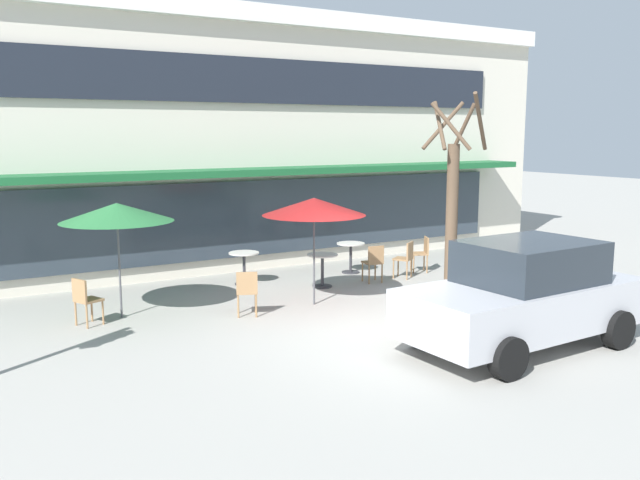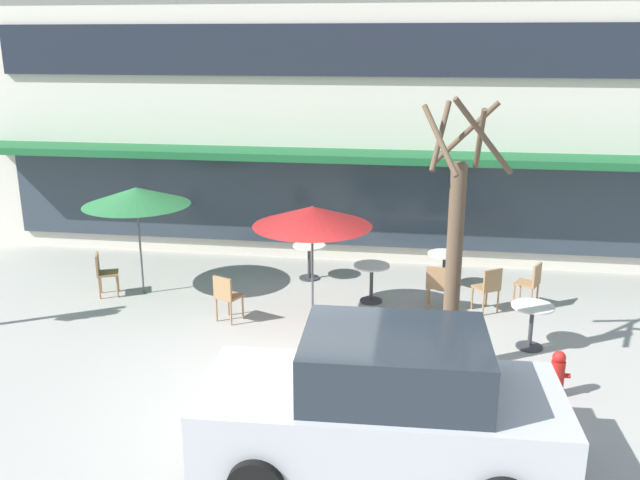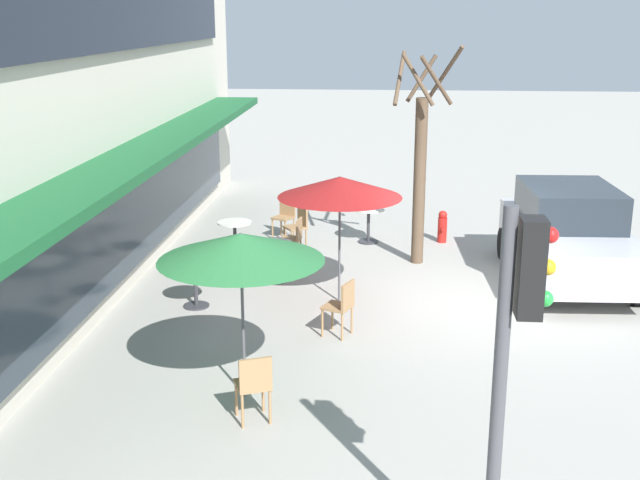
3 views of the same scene
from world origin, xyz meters
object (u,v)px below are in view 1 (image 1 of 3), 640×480
at_px(cafe_chair_0, 422,251).
at_px(cafe_chair_4, 374,261).
at_px(cafe_table_streetside, 351,253).
at_px(patio_umbrella_cream_folded, 314,207).
at_px(cafe_table_by_tree, 244,263).
at_px(parked_sedan, 524,295).
at_px(patio_umbrella_green_folded, 117,212).
at_px(cafe_chair_2, 85,298).
at_px(cafe_table_near_wall, 322,265).
at_px(cafe_chair_3, 247,290).
at_px(fire_hydrant, 524,285).
at_px(cafe_table_mid_patio, 466,265).
at_px(cafe_chair_1, 406,257).
at_px(street_tree, 452,209).

distance_m(cafe_chair_0, cafe_chair_4, 1.82).
distance_m(cafe_table_streetside, patio_umbrella_cream_folded, 3.61).
bearing_deg(cafe_table_by_tree, parked_sedan, -73.04).
height_order(cafe_chair_4, parked_sedan, parked_sedan).
bearing_deg(patio_umbrella_green_folded, cafe_table_streetside, 11.55).
bearing_deg(cafe_chair_0, cafe_chair_2, -175.53).
xyz_separation_m(cafe_table_streetside, patio_umbrella_green_folded, (-6.05, -1.24, 1.51)).
distance_m(cafe_table_near_wall, cafe_chair_3, 2.88).
bearing_deg(cafe_chair_2, cafe_table_near_wall, 5.26).
bearing_deg(fire_hydrant, cafe_table_mid_patio, 95.25).
relative_size(patio_umbrella_cream_folded, cafe_chair_1, 2.47).
distance_m(cafe_table_by_tree, cafe_chair_2, 4.23).
xyz_separation_m(patio_umbrella_cream_folded, cafe_chair_0, (4.00, 1.43, -1.50)).
xyz_separation_m(patio_umbrella_green_folded, cafe_chair_4, (5.89, 0.01, -1.50)).
bearing_deg(cafe_table_by_tree, patio_umbrella_green_folded, -156.53).
height_order(cafe_table_by_tree, parked_sedan, parked_sedan).
bearing_deg(fire_hydrant, cafe_chair_2, 161.28).
bearing_deg(parked_sedan, cafe_table_mid_patio, 59.30).
bearing_deg(patio_umbrella_green_folded, cafe_chair_1, 0.24).
xyz_separation_m(patio_umbrella_cream_folded, cafe_chair_4, (2.22, 1.03, -1.50)).
height_order(cafe_table_by_tree, patio_umbrella_cream_folded, patio_umbrella_cream_folded).
distance_m(cafe_chair_3, cafe_chair_4, 3.96).
bearing_deg(cafe_table_streetside, cafe_table_mid_patio, -62.84).
height_order(patio_umbrella_cream_folded, cafe_chair_1, patio_umbrella_cream_folded).
relative_size(patio_umbrella_green_folded, patio_umbrella_cream_folded, 1.00).
height_order(patio_umbrella_green_folded, cafe_chair_4, patio_umbrella_green_folded).
bearing_deg(parked_sedan, patio_umbrella_cream_folded, 110.23).
height_order(cafe_table_near_wall, fire_hydrant, cafe_table_near_wall).
relative_size(cafe_table_by_tree, cafe_chair_2, 0.85).
xyz_separation_m(cafe_table_near_wall, patio_umbrella_green_folded, (-4.62, -0.25, 1.51)).
xyz_separation_m(cafe_table_near_wall, fire_hydrant, (2.94, -3.29, -0.16)).
distance_m(cafe_chair_2, parked_sedan, 7.71).
bearing_deg(cafe_table_near_wall, cafe_table_mid_patio, -31.15).
bearing_deg(street_tree, cafe_table_streetside, 90.03).
height_order(cafe_table_mid_patio, street_tree, street_tree).
height_order(cafe_table_by_tree, cafe_table_mid_patio, same).
height_order(patio_umbrella_green_folded, street_tree, street_tree).
bearing_deg(cafe_table_mid_patio, street_tree, -143.55).
distance_m(cafe_chair_1, cafe_chair_4, 0.95).
xyz_separation_m(cafe_table_streetside, fire_hydrant, (1.52, -4.28, -0.16)).
xyz_separation_m(cafe_table_mid_patio, patio_umbrella_green_folded, (-7.42, 1.44, 1.51)).
height_order(cafe_table_by_tree, cafe_chair_1, cafe_chair_1).
distance_m(cafe_table_mid_patio, parked_sedan, 4.37).
bearing_deg(cafe_chair_3, cafe_table_by_tree, 66.70).
distance_m(cafe_table_streetside, fire_hydrant, 4.55).
relative_size(cafe_chair_3, cafe_chair_4, 1.00).
bearing_deg(street_tree, cafe_table_near_wall, 117.79).
bearing_deg(cafe_chair_0, parked_sedan, -113.78).
bearing_deg(fire_hydrant, cafe_chair_0, 88.42).
xyz_separation_m(cafe_table_near_wall, street_tree, (1.42, -2.70, 1.46)).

